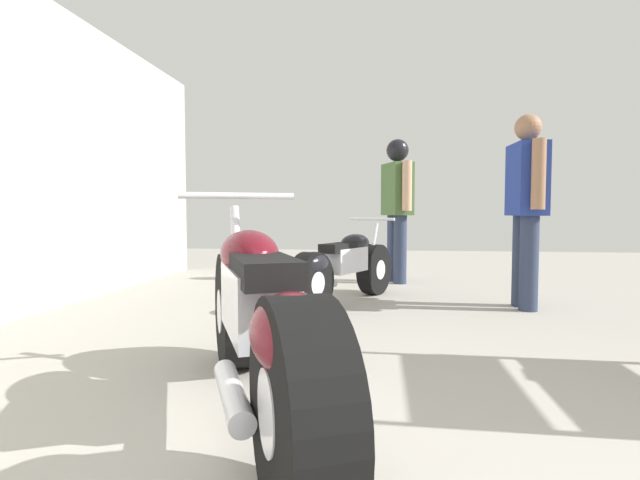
% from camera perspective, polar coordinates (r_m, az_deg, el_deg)
% --- Properties ---
extents(ground_plane, '(15.62, 15.62, 0.00)m').
position_cam_1_polar(ground_plane, '(3.70, 8.89, -10.50)').
color(ground_plane, '#A8A399').
extents(garage_partition_left, '(0.08, 7.16, 2.77)m').
position_cam_1_polar(garage_partition_left, '(4.69, -32.78, 8.97)').
color(garage_partition_left, '#B7B5AD').
rests_on(garage_partition_left, ground_plane).
extents(motorcycle_maroon_cruiser, '(1.06, 2.00, 0.98)m').
position_cam_1_polar(motorcycle_maroon_cruiser, '(2.08, -7.11, -9.54)').
color(motorcycle_maroon_cruiser, black).
rests_on(motorcycle_maroon_cruiser, ground_plane).
extents(motorcycle_black_naked, '(0.92, 1.64, 0.82)m').
position_cam_1_polar(motorcycle_black_naked, '(4.71, 2.75, -3.19)').
color(motorcycle_black_naked, black).
rests_on(motorcycle_black_naked, ground_plane).
extents(mechanic_in_blue, '(0.27, 0.70, 1.75)m').
position_cam_1_polar(mechanic_in_blue, '(4.82, 22.78, 4.34)').
color(mechanic_in_blue, '#2D3851').
rests_on(mechanic_in_blue, ground_plane).
extents(mechanic_with_helmet, '(0.40, 0.69, 1.78)m').
position_cam_1_polar(mechanic_with_helmet, '(6.20, 8.92, 4.93)').
color(mechanic_with_helmet, '#2D3851').
rests_on(mechanic_with_helmet, ground_plane).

